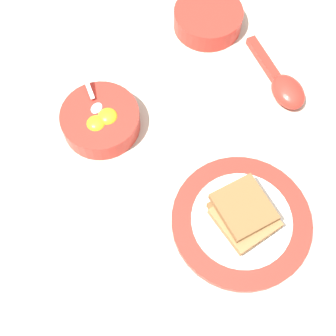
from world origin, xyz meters
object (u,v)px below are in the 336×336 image
at_px(soup_spoon, 284,86).
at_px(congee_bowl, 208,18).
at_px(toast_plate, 241,221).
at_px(egg_bowl, 101,120).
at_px(toast_sandwich, 244,213).

bearing_deg(soup_spoon, congee_bowl, 69.53).
xyz_separation_m(toast_plate, congee_bowl, (0.33, 0.22, 0.01)).
bearing_deg(egg_bowl, congee_bowl, -11.33).
height_order(toast_sandwich, congee_bowl, toast_sandwich).
distance_m(soup_spoon, congee_bowl, 0.20).
relative_size(egg_bowl, toast_sandwich, 1.13).
distance_m(egg_bowl, toast_sandwich, 0.28).
bearing_deg(soup_spoon, toast_plate, -171.10).
relative_size(egg_bowl, congee_bowl, 1.02).
bearing_deg(congee_bowl, egg_bowl, 168.67).
distance_m(toast_sandwich, soup_spoon, 0.26).
height_order(toast_plate, congee_bowl, congee_bowl).
bearing_deg(toast_sandwich, soup_spoon, 8.65).
height_order(egg_bowl, soup_spoon, egg_bowl).
height_order(toast_plate, toast_sandwich, toast_sandwich).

